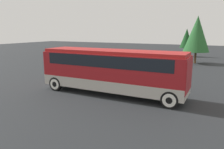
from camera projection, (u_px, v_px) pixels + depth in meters
The scene contains 6 objects.
ground_plane at pixel (112, 94), 15.77m from camera, with size 120.00×120.00×0.00m, color #26282B.
tour_bus at pixel (113, 68), 15.35m from camera, with size 10.41×2.63×3.16m.
parked_car_near at pixel (139, 71), 20.78m from camera, with size 4.42×1.83×1.38m.
parked_car_mid at pixel (156, 67), 22.92m from camera, with size 4.77×1.89×1.38m.
tree_left at pixel (197, 34), 29.69m from camera, with size 3.48×3.48×6.46m.
tree_center at pixel (187, 38), 38.09m from camera, with size 2.20×2.20×4.84m.
Camera 1 is at (6.91, -13.52, 4.49)m, focal length 35.00 mm.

